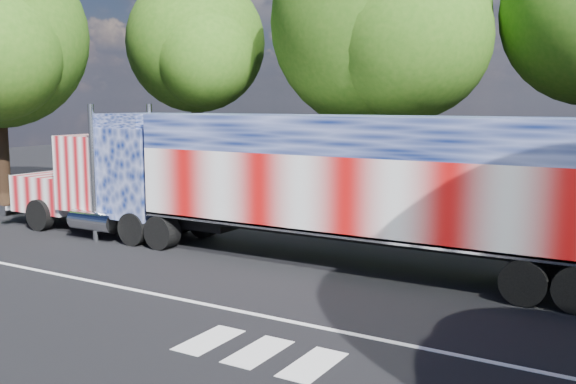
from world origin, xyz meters
The scene contains 7 objects.
ground centered at (0.00, 0.00, 0.00)m, with size 100.00×100.00×0.00m, color black.
lane_markings centered at (1.71, -3.77, 0.01)m, with size 30.00×2.67×0.01m.
semi_truck centered at (0.43, 2.08, 2.43)m, with size 22.18×3.50×4.73m.
coach_bus centered at (-4.54, 9.44, 1.83)m, with size 12.17×2.83×3.54m.
woman centered at (-5.53, 1.50, 0.83)m, with size 0.60×0.40×1.65m, color slate.
tree_nw_a centered at (-13.16, 14.86, 8.10)m, with size 8.32×7.92×12.12m.
tree_n_mid centered at (-2.18, 15.78, 8.69)m, with size 11.44×10.89×14.19m.
Camera 1 is at (10.57, -14.67, 4.79)m, focal length 40.00 mm.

